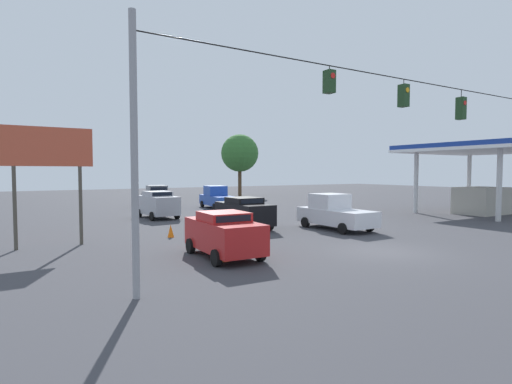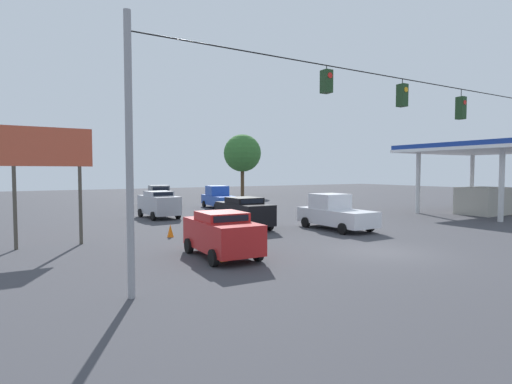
# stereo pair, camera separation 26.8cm
# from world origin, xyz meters

# --- Properties ---
(ground_plane) EXTENTS (140.00, 140.00, 0.00)m
(ground_plane) POSITION_xyz_m (0.00, 0.00, 0.00)
(ground_plane) COLOR #3D3D42
(overhead_signal_span) EXTENTS (22.00, 0.38, 7.79)m
(overhead_signal_span) POSITION_xyz_m (-0.10, 0.91, 4.87)
(overhead_signal_span) COLOR #939399
(overhead_signal_span) RESTS_ON ground_plane
(pickup_truck_grey_withflow_deep) EXTENTS (2.54, 5.58, 2.12)m
(pickup_truck_grey_withflow_deep) POSITION_xyz_m (1.64, -27.23, 0.98)
(pickup_truck_grey_withflow_deep) COLOR slate
(pickup_truck_grey_withflow_deep) RESTS_ON ground_plane
(sedan_silver_withflow_far) EXTENTS (2.35, 4.25, 2.02)m
(sedan_silver_withflow_far) POSITION_xyz_m (4.56, -17.36, 1.05)
(sedan_silver_withflow_far) COLOR #A8AAB2
(sedan_silver_withflow_far) RESTS_ON ground_plane
(pickup_truck_white_crossing_near) EXTENTS (2.34, 5.09, 2.12)m
(pickup_truck_white_crossing_near) POSITION_xyz_m (-2.85, -6.22, 0.98)
(pickup_truck_white_crossing_near) COLOR silver
(pickup_truck_white_crossing_near) RESTS_ON ground_plane
(sedan_black_withflow_mid) EXTENTS (2.11, 4.35, 1.91)m
(sedan_black_withflow_mid) POSITION_xyz_m (1.72, -9.27, 1.00)
(sedan_black_withflow_mid) COLOR black
(sedan_black_withflow_mid) RESTS_ON ground_plane
(sedan_red_parked_shoulder) EXTENTS (2.20, 4.25, 1.85)m
(sedan_red_parked_shoulder) POSITION_xyz_m (6.46, -2.61, 0.97)
(sedan_red_parked_shoulder) COLOR red
(sedan_red_parked_shoulder) RESTS_ON ground_plane
(pickup_truck_blue_oncoming_deep) EXTENTS (2.55, 5.69, 2.12)m
(pickup_truck_blue_oncoming_deep) POSITION_xyz_m (-2.69, -22.19, 0.98)
(pickup_truck_blue_oncoming_deep) COLOR #234CB2
(pickup_truck_blue_oncoming_deep) RESTS_ON ground_plane
(traffic_cone_nearest) EXTENTS (0.35, 0.35, 0.68)m
(traffic_cone_nearest) POSITION_xyz_m (6.74, -1.89, 0.34)
(traffic_cone_nearest) COLOR orange
(traffic_cone_nearest) RESTS_ON ground_plane
(traffic_cone_second) EXTENTS (0.35, 0.35, 0.68)m
(traffic_cone_second) POSITION_xyz_m (6.63, -5.44, 0.34)
(traffic_cone_second) COLOR orange
(traffic_cone_second) RESTS_ON ground_plane
(traffic_cone_third) EXTENTS (0.35, 0.35, 0.68)m
(traffic_cone_third) POSITION_xyz_m (6.66, -8.46, 0.34)
(traffic_cone_third) COLOR orange
(traffic_cone_third) RESTS_ON ground_plane
(gas_station) EXTENTS (11.11, 9.69, 5.64)m
(gas_station) POSITION_xyz_m (-18.99, -6.39, 4.11)
(gas_station) COLOR navy
(gas_station) RESTS_ON ground_plane
(roadside_billboard) EXTENTS (3.84, 0.16, 5.52)m
(roadside_billboard) POSITION_xyz_m (12.35, -8.69, 4.10)
(roadside_billboard) COLOR #4C473D
(roadside_billboard) RESTS_ON ground_plane
(tree_horizon_left) EXTENTS (5.26, 5.26, 8.71)m
(tree_horizon_left) POSITION_xyz_m (-13.62, -37.51, 6.05)
(tree_horizon_left) COLOR #4C3823
(tree_horizon_left) RESTS_ON ground_plane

